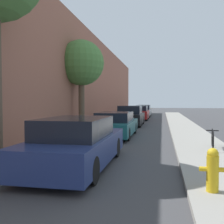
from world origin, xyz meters
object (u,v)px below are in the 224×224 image
Objects in this scene: parked_car_champagne at (145,110)px; bicycle at (213,139)px; parked_car_teal at (115,125)px; street_tree_far at (81,64)px; fire_hydrant at (213,169)px; parked_car_navy at (77,144)px; parked_car_silver at (143,111)px; parked_car_black at (131,116)px; parked_car_red at (139,113)px.

parked_car_champagne reaches higher than bicycle.
street_tree_far reaches higher than parked_car_teal.
street_tree_far is 6.58× the size of fire_hydrant.
parked_car_silver is (0.03, 24.21, 0.00)m from parked_car_navy.
parked_car_navy is 1.03× the size of parked_car_black.
parked_car_teal reaches higher than fire_hydrant.
parked_car_navy reaches higher than fire_hydrant.
parked_car_silver is 26.12m from fire_hydrant.
parked_car_silver is 21.58m from bicycle.
parked_car_silver is 0.82× the size of street_tree_far.
parked_car_black is 11.69m from parked_car_silver.
parked_car_black is 1.06× the size of parked_car_champagne.
parked_car_black is at bearing -89.72° from parked_car_champagne.
parked_car_navy is at bearing -90.08° from parked_car_silver.
parked_car_silver is 5.19m from parked_car_champagne.
parked_car_black is 16.88m from parked_car_champagne.
parked_car_silver reaches higher than parked_car_navy.
parked_car_black reaches higher than bicycle.
parked_car_navy reaches higher than parked_car_teal.
parked_car_silver is at bearing -88.18° from parked_car_champagne.
parked_car_silver is at bearing 89.93° from parked_car_red.
bicycle is (4.09, -9.52, -0.24)m from parked_car_black.
parked_car_black reaches higher than parked_car_champagne.
parked_car_teal is at bearing 90.72° from parked_car_navy.
parked_car_navy is 5.72× the size of fire_hydrant.
bicycle is (4.17, -26.40, -0.19)m from parked_car_champagne.
parked_car_red is 0.77× the size of street_tree_far.
parked_car_silver is at bearing 96.94° from fire_hydrant.
parked_car_black is 14.60m from fire_hydrant.
parked_car_red is at bearing 76.33° from street_tree_far.
street_tree_far is 9.11m from bicycle.
parked_car_teal is 2.90× the size of bicycle.
parked_car_navy is 24.21m from parked_car_silver.
parked_car_teal is 6.17m from parked_car_black.
parked_car_teal is 12.24m from parked_car_red.
parked_car_teal is 1.11× the size of parked_car_champagne.
parked_car_teal is 1.04× the size of parked_car_black.
parked_car_silver reaches higher than parked_car_teal.
fire_hydrant is at bearing -91.77° from bicycle.
parked_car_navy is at bearing -89.74° from parked_car_champagne.
parked_car_teal is 5.31m from bicycle.
parked_car_red reaches higher than fire_hydrant.
parked_car_navy is at bearing -90.08° from parked_car_red.
street_tree_far is (-2.51, -10.33, 3.38)m from parked_car_red.
parked_car_champagne is 0.79× the size of street_tree_far.
parked_car_red is 0.97× the size of parked_car_champagne.
fire_hydrant is (3.32, -31.12, -0.11)m from parked_car_champagne.
parked_car_navy is 9.27m from street_tree_far.
parked_car_silver reaches higher than parked_car_champagne.
parked_car_black is at bearing 121.65° from bicycle.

